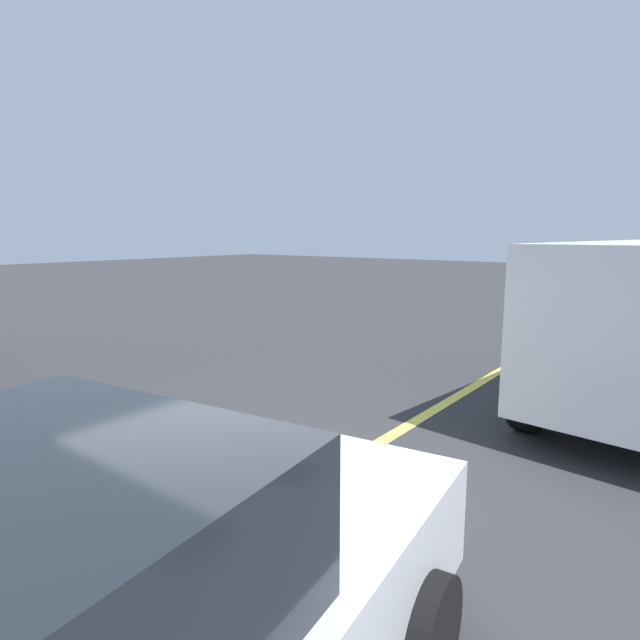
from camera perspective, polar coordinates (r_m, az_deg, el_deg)
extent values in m
plane|color=#2D2D30|center=(4.81, -4.79, -19.31)|extent=(80.00, 80.00, 0.00)
cube|color=#E0D14C|center=(7.12, 11.90, -9.69)|extent=(28.00, 0.16, 0.01)
cube|color=black|center=(5.89, 30.31, 2.09)|extent=(0.36, 1.85, 0.80)
cylinder|color=black|center=(6.74, 21.68, -7.93)|extent=(0.78, 0.34, 0.76)
cylinder|color=black|center=(10.02, 29.37, -2.95)|extent=(0.78, 0.34, 0.76)
cube|color=#236B3D|center=(16.48, 30.82, 2.28)|extent=(4.67, 2.03, 0.68)
cube|color=black|center=(16.65, 31.06, 4.66)|extent=(2.28, 1.68, 0.68)
cylinder|color=black|center=(15.06, 26.94, 0.74)|extent=(0.65, 0.25, 0.64)
cylinder|color=black|center=(18.13, 28.26, 1.93)|extent=(0.65, 0.25, 0.64)
cylinder|color=black|center=(3.95, -16.71, -21.19)|extent=(0.66, 0.30, 0.64)
cylinder|color=black|center=(3.11, 11.07, -30.49)|extent=(0.66, 0.30, 0.64)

